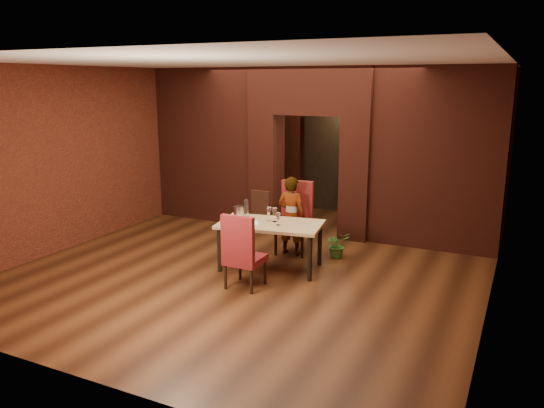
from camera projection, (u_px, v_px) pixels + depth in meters
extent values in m
plane|color=#452311|center=(264.00, 261.00, 8.83)|extent=(8.00, 8.00, 0.00)
cube|color=silver|center=(263.00, 63.00, 8.11)|extent=(7.00, 8.00, 0.04)
cube|color=maroon|center=(344.00, 141.00, 11.98)|extent=(7.00, 0.04, 3.20)
cube|color=maroon|center=(72.00, 226.00, 4.97)|extent=(7.00, 0.04, 3.20)
cube|color=maroon|center=(98.00, 153.00, 9.97)|extent=(0.04, 8.00, 3.20)
cube|color=maroon|center=(500.00, 184.00, 6.98)|extent=(0.04, 8.00, 3.20)
cube|color=maroon|center=(267.00, 171.00, 10.73)|extent=(0.55, 0.55, 2.30)
cube|color=maroon|center=(357.00, 178.00, 9.92)|extent=(0.55, 0.55, 2.30)
cube|color=maroon|center=(311.00, 91.00, 9.97)|extent=(2.45, 0.55, 0.90)
cube|color=maroon|center=(207.00, 145.00, 11.23)|extent=(2.28, 0.35, 3.20)
cube|color=maroon|center=(437.00, 159.00, 9.22)|extent=(2.28, 0.35, 3.20)
cube|color=#98492C|center=(260.00, 203.00, 10.61)|extent=(0.40, 0.03, 0.50)
cube|color=black|center=(325.00, 165.00, 12.22)|extent=(0.90, 0.08, 2.10)
cube|color=black|center=(325.00, 165.00, 12.18)|extent=(1.02, 0.04, 2.22)
cube|color=tan|center=(270.00, 246.00, 8.42)|extent=(1.73, 1.16, 0.75)
cube|color=maroon|center=(293.00, 218.00, 9.13)|extent=(0.62, 0.62, 1.24)
cube|color=maroon|center=(245.00, 250.00, 7.62)|extent=(0.51, 0.51, 1.11)
imported|color=beige|center=(291.00, 216.00, 9.06)|extent=(0.50, 0.34, 1.36)
cube|color=white|center=(247.00, 223.00, 8.32)|extent=(0.41, 0.38, 0.00)
cylinder|color=silver|center=(239.00, 213.00, 8.52)|extent=(0.18, 0.18, 0.21)
cylinder|color=white|center=(246.00, 208.00, 8.60)|extent=(0.07, 0.07, 0.32)
imported|color=#326925|center=(337.00, 245.00, 8.98)|extent=(0.53, 0.53, 0.45)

